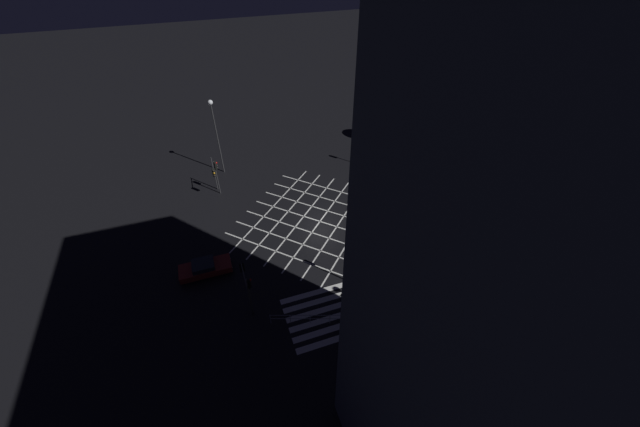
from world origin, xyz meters
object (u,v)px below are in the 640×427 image
(traffic_light_sw_cross, at_px, (245,279))
(traffic_light_ne_cross, at_px, (364,143))
(traffic_light_sw_main, at_px, (250,289))
(waiting_car, at_px, (205,268))
(traffic_light_se_cross, at_px, (451,236))
(street_lamp_far, at_px, (476,288))
(traffic_light_nw_main, at_px, (217,171))
(traffic_light_median_south, at_px, (354,256))
(street_tree_near, at_px, (382,116))
(street_lamp_east, at_px, (452,186))
(traffic_light_nw_cross, at_px, (214,172))
(street_lamp_west, at_px, (214,123))
(street_tree_far, at_px, (524,254))

(traffic_light_sw_cross, distance_m, traffic_light_ne_cross, 23.03)
(traffic_light_sw_main, distance_m, waiting_car, 6.64)
(traffic_light_se_cross, bearing_deg, street_lamp_far, 149.85)
(traffic_light_ne_cross, bearing_deg, traffic_light_sw_cross, -47.87)
(traffic_light_sw_cross, bearing_deg, traffic_light_nw_main, 0.93)
(traffic_light_se_cross, distance_m, traffic_light_sw_main, 17.28)
(traffic_light_median_south, bearing_deg, street_tree_near, -31.78)
(traffic_light_median_south, relative_size, street_lamp_far, 0.49)
(traffic_light_sw_main, xyz_separation_m, street_lamp_east, (18.65, 2.88, 2.97))
(traffic_light_sw_cross, distance_m, traffic_light_sw_main, 1.55)
(traffic_light_sw_cross, height_order, traffic_light_sw_main, traffic_light_sw_main)
(traffic_light_sw_main, bearing_deg, traffic_light_ne_cross, 45.04)
(traffic_light_nw_main, xyz_separation_m, traffic_light_nw_cross, (-0.28, -0.29, 0.09))
(traffic_light_median_south, distance_m, street_lamp_west, 22.58)
(traffic_light_sw_cross, bearing_deg, street_tree_far, -107.77)
(traffic_light_sw_cross, xyz_separation_m, traffic_light_nw_cross, (-0.53, 15.02, 0.61))
(traffic_light_nw_cross, bearing_deg, street_lamp_far, 29.86)
(traffic_light_nw_cross, distance_m, street_tree_near, 23.28)
(traffic_light_median_south, relative_size, traffic_light_nw_main, 1.10)
(traffic_light_ne_cross, height_order, street_tree_near, street_tree_near)
(traffic_light_nw_main, distance_m, waiting_car, 11.95)
(street_tree_near, relative_size, street_tree_far, 0.79)
(traffic_light_sw_main, xyz_separation_m, street_lamp_west, (0.48, 21.11, 3.58))
(traffic_light_ne_cross, bearing_deg, traffic_light_nw_cross, -88.62)
(traffic_light_se_cross, xyz_separation_m, street_tree_far, (2.53, -4.85, 1.76))
(traffic_light_se_cross, xyz_separation_m, street_lamp_east, (1.37, 2.95, 2.97))
(traffic_light_median_south, bearing_deg, traffic_light_se_cross, -91.79)
(traffic_light_nw_main, relative_size, waiting_car, 0.94)
(street_lamp_west, distance_m, street_lamp_far, 31.15)
(traffic_light_sw_cross, distance_m, street_lamp_east, 19.18)
(traffic_light_se_cross, bearing_deg, traffic_light_nw_main, 46.40)
(traffic_light_ne_cross, bearing_deg, traffic_light_se_cross, 1.29)
(street_tree_near, bearing_deg, street_lamp_far, -106.80)
(waiting_car, bearing_deg, traffic_light_nw_main, 76.60)
(traffic_light_ne_cross, relative_size, traffic_light_nw_main, 1.05)
(street_lamp_far, bearing_deg, waiting_car, 141.60)
(traffic_light_sw_main, bearing_deg, street_lamp_west, 88.70)
(traffic_light_se_cross, distance_m, waiting_car, 21.26)
(traffic_light_ne_cross, relative_size, street_lamp_east, 0.52)
(traffic_light_nw_main, bearing_deg, street_lamp_east, -36.10)
(traffic_light_nw_main, distance_m, street_tree_near, 22.94)
(traffic_light_sw_main, bearing_deg, street_lamp_east, 8.77)
(traffic_light_sw_main, xyz_separation_m, street_lamp_far, (13.02, -7.41, 3.48))
(street_lamp_west, bearing_deg, street_tree_near, 2.45)
(traffic_light_se_cross, relative_size, traffic_light_sw_main, 1.00)
(street_lamp_far, bearing_deg, traffic_light_sw_cross, 146.03)
(traffic_light_nw_main, distance_m, street_lamp_east, 23.78)
(traffic_light_sw_main, bearing_deg, street_lamp_far, -29.65)
(traffic_light_sw_main, height_order, street_lamp_east, street_lamp_east)
(traffic_light_nw_main, relative_size, street_lamp_far, 0.45)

